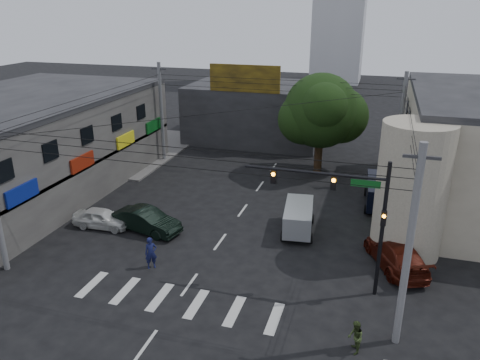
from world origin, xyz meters
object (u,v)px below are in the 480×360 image
at_px(traffic_officer, 151,253).
at_px(utility_pole_far_left, 162,113).
at_px(traffic_gantry, 349,204).
at_px(dark_sedan, 147,221).
at_px(utility_pole_near_right, 408,250).
at_px(silver_minivan, 298,219).
at_px(street_tree, 321,111).
at_px(navy_van, 380,193).
at_px(pedestrian_olive, 355,337).
at_px(maroon_sedan, 396,254).
at_px(white_compact, 102,218).
at_px(utility_pole_far_right, 400,129).

bearing_deg(traffic_officer, utility_pole_far_left, 77.23).
xyz_separation_m(traffic_gantry, dark_sedan, (-12.89, 3.03, -4.06)).
distance_m(utility_pole_near_right, utility_pole_far_left, 29.35).
xyz_separation_m(utility_pole_far_left, silver_minivan, (14.93, -11.15, -3.70)).
bearing_deg(traffic_officer, traffic_gantry, -30.77).
xyz_separation_m(utility_pole_near_right, dark_sedan, (-15.57, 6.52, -3.83)).
distance_m(street_tree, utility_pole_far_left, 14.56).
relative_size(utility_pole_near_right, traffic_officer, 4.92).
relative_size(navy_van, traffic_officer, 2.69).
xyz_separation_m(dark_sedan, pedestrian_olive, (13.85, -7.76, -0.01)).
distance_m(maroon_sedan, silver_minivan, 6.65).
bearing_deg(navy_van, dark_sedan, 118.42).
distance_m(utility_pole_far_left, navy_van, 20.91).
bearing_deg(dark_sedan, street_tree, -18.89).
relative_size(white_compact, navy_van, 0.79).
xyz_separation_m(street_tree, pedestrian_olive, (4.78, -22.73, -4.71)).
bearing_deg(utility_pole_far_left, traffic_officer, -66.61).
distance_m(street_tree, utility_pole_far_right, 6.63).
bearing_deg(traffic_gantry, silver_minivan, 120.08).
relative_size(utility_pole_far_left, dark_sedan, 1.87).
bearing_deg(white_compact, utility_pole_near_right, -111.07).
bearing_deg(utility_pole_far_left, navy_van, -14.68).
relative_size(dark_sedan, pedestrian_olive, 3.21).
relative_size(utility_pole_far_left, maroon_sedan, 1.59).
bearing_deg(white_compact, utility_pole_far_left, 6.31).
relative_size(utility_pole_far_right, navy_van, 1.83).
distance_m(white_compact, traffic_officer, 6.64).
relative_size(utility_pole_near_right, utility_pole_far_right, 1.00).
distance_m(street_tree, traffic_officer, 20.66).
relative_size(silver_minivan, pedestrian_olive, 2.86).
bearing_deg(street_tree, white_compact, -128.62).
xyz_separation_m(utility_pole_far_left, maroon_sedan, (21.00, -13.86, -3.82)).
xyz_separation_m(white_compact, traffic_officer, (5.51, -3.70, 0.27)).
bearing_deg(street_tree, traffic_gantry, -78.01).
bearing_deg(silver_minivan, utility_pole_far_right, -35.57).
relative_size(utility_pole_near_right, dark_sedan, 1.87).
distance_m(utility_pole_near_right, traffic_officer, 13.94).
height_order(navy_van, traffic_officer, navy_van).
bearing_deg(dark_sedan, traffic_officer, -137.36).
bearing_deg(utility_pole_far_right, utility_pole_far_left, 180.00).
bearing_deg(dark_sedan, utility_pole_near_right, -100.43).
xyz_separation_m(dark_sedan, maroon_sedan, (15.57, 0.12, 0.01)).
distance_m(utility_pole_far_right, silver_minivan, 13.22).
xyz_separation_m(dark_sedan, white_compact, (-3.15, -0.32, -0.11)).
bearing_deg(dark_sedan, utility_pole_far_right, -35.78).
bearing_deg(utility_pole_far_left, street_tree, 3.95).
height_order(utility_pole_far_right, silver_minivan, utility_pole_far_right).
bearing_deg(dark_sedan, traffic_gantry, -90.91).
bearing_deg(traffic_gantry, utility_pole_far_right, 81.06).
bearing_deg(silver_minivan, white_compact, 96.99).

